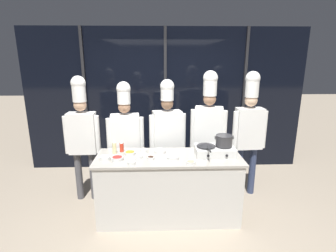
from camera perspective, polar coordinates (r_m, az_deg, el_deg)
The scene contains 23 objects.
ground_plane at distance 3.90m, azimuth 0.13°, elevation -18.93°, with size 24.00×24.00×0.00m, color gray.
window_wall_back at distance 5.06m, azimuth -0.59°, elevation 5.56°, with size 5.31×0.09×2.70m.
demo_counter at distance 3.67m, azimuth 0.14°, elevation -13.11°, with size 1.92×0.69×0.89m.
portable_stove at distance 3.57m, azimuth 10.12°, elevation -5.29°, with size 0.52×0.36×0.13m.
frying_pan at distance 3.51m, azimuth 8.30°, elevation -4.02°, with size 0.25×0.44×0.05m.
stock_pot at distance 3.55m, azimuth 12.11°, elevation -3.08°, with size 0.25×0.22×0.15m.
squeeze_bottle_oil at distance 3.62m, azimuth -11.61°, elevation -4.50°, with size 0.06×0.06×0.20m.
squeeze_bottle_chili at distance 3.68m, azimuth -10.06°, elevation -4.39°, with size 0.06×0.06×0.16m.
prep_bowl_garlic at distance 3.44m, azimuth -13.56°, elevation -6.78°, with size 0.13×0.13×0.06m.
prep_bowl_carrots at distance 3.54m, azimuth -8.29°, elevation -5.87°, with size 0.15×0.15×0.05m.
prep_bowl_mushrooms at distance 3.26m, azimuth 4.97°, elevation -7.89°, with size 0.11×0.11×0.03m.
prep_bowl_soy_glaze at distance 3.39m, azimuth -3.76°, elevation -6.89°, with size 0.09×0.09×0.03m.
prep_bowl_shrimp at distance 3.27m, azimuth -7.95°, elevation -7.86°, with size 0.10×0.10×0.04m.
prep_bowl_chicken at distance 3.63m, azimuth -5.27°, elevation -5.29°, with size 0.10×0.10×0.05m.
prep_bowl_bell_pepper at distance 3.40m, azimuth -10.99°, elevation -6.93°, with size 0.16×0.16×0.05m.
prep_bowl_bean_sprouts at distance 3.40m, azimuth 1.10°, elevation -6.77°, with size 0.16×0.16×0.04m.
prep_bowl_onion at distance 3.44m, azimuth -6.37°, elevation -6.61°, with size 0.10×0.10×0.04m.
prep_bowl_rice at distance 3.59m, azimuth -1.76°, elevation -5.47°, with size 0.16×0.16×0.05m.
chef_head at distance 4.08m, azimuth -18.17°, elevation -1.02°, with size 0.53×0.21×1.91m.
chef_sous at distance 3.96m, azimuth -9.25°, elevation -1.75°, with size 0.55×0.26×1.83m.
chef_line at distance 3.99m, azimuth -0.17°, elevation -1.13°, with size 0.55×0.30×1.85m.
chef_pastry at distance 4.06m, azimuth 8.81°, elevation 0.06°, with size 0.54×0.29×1.97m.
chef_apprentice at distance 4.20m, azimuth 17.23°, elevation 0.02°, with size 0.53×0.23×1.97m.
Camera 1 is at (-0.12, -3.24, 2.17)m, focal length 28.00 mm.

